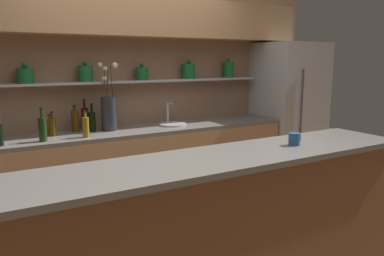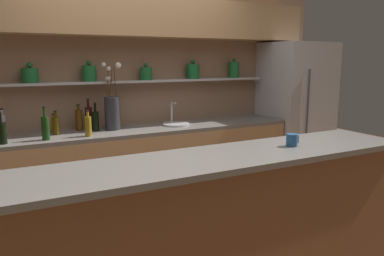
{
  "view_description": "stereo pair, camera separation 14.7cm",
  "coord_description": "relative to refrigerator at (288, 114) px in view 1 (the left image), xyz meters",
  "views": [
    {
      "loc": [
        -1.4,
        -2.44,
        1.64
      ],
      "look_at": [
        0.24,
        0.38,
        1.05
      ],
      "focal_mm": 35.0,
      "sensor_mm": 36.0,
      "label": 1
    },
    {
      "loc": [
        -1.27,
        -2.51,
        1.64
      ],
      "look_at": [
        0.24,
        0.38,
        1.05
      ],
      "focal_mm": 35.0,
      "sensor_mm": 36.0,
      "label": 2
    }
  ],
  "objects": [
    {
      "name": "coffee_mug",
      "position": [
        -1.59,
        -1.68,
        0.14
      ],
      "size": [
        0.1,
        0.08,
        0.09
      ],
      "color": "#235184",
      "rests_on": "island_counter"
    },
    {
      "name": "back_counter_unit",
      "position": [
        -2.29,
        0.04,
        -0.47
      ],
      "size": [
        3.74,
        0.62,
        0.92
      ],
      "color": "tan",
      "rests_on": "ground_plane"
    },
    {
      "name": "bottle_spirit_6",
      "position": [
        -2.75,
        0.2,
        0.11
      ],
      "size": [
        0.07,
        0.07,
        0.27
      ],
      "color": "#4C2D0C",
      "rests_on": "back_counter_unit"
    },
    {
      "name": "bottle_oil_8",
      "position": [
        -2.73,
        -0.13,
        0.09
      ],
      "size": [
        0.06,
        0.06,
        0.25
      ],
      "color": "olive",
      "rests_on": "back_counter_unit"
    },
    {
      "name": "sink_fixture",
      "position": [
        -1.72,
        0.05,
        0.01
      ],
      "size": [
        0.31,
        0.31,
        0.25
      ],
      "color": "#B7B7BC",
      "rests_on": "back_counter_unit"
    },
    {
      "name": "back_wall_unit",
      "position": [
        -2.2,
        0.33,
        0.62
      ],
      "size": [
        5.2,
        0.44,
        2.6
      ],
      "color": "#937056",
      "rests_on": "ground_plane"
    },
    {
      "name": "bottle_wine_0",
      "position": [
        -2.64,
        0.22,
        0.12
      ],
      "size": [
        0.07,
        0.07,
        0.33
      ],
      "color": "#380C0C",
      "rests_on": "back_counter_unit"
    },
    {
      "name": "bottle_wine_2",
      "position": [
        -3.11,
        -0.13,
        0.11
      ],
      "size": [
        0.07,
        0.07,
        0.31
      ],
      "color": "#193814",
      "rests_on": "back_counter_unit"
    },
    {
      "name": "bottle_oil_1",
      "position": [
        -2.99,
        0.08,
        0.09
      ],
      "size": [
        0.06,
        0.06,
        0.24
      ],
      "color": "#47380A",
      "rests_on": "back_counter_unit"
    },
    {
      "name": "island_counter",
      "position": [
        -2.2,
        -1.67,
        -0.42
      ],
      "size": [
        2.94,
        0.61,
        1.02
      ],
      "color": "brown",
      "rests_on": "ground_plane"
    },
    {
      "name": "bottle_sauce_3",
      "position": [
        -2.99,
        0.22,
        0.07
      ],
      "size": [
        0.05,
        0.05,
        0.19
      ],
      "color": "#9E4C0A",
      "rests_on": "back_counter_unit"
    },
    {
      "name": "flower_vase",
      "position": [
        -2.42,
        0.1,
        0.19
      ],
      "size": [
        0.18,
        0.16,
        0.7
      ],
      "color": "#2D2D33",
      "rests_on": "back_counter_unit"
    },
    {
      "name": "bottle_wine_5",
      "position": [
        -2.6,
        0.12,
        0.1
      ],
      "size": [
        0.07,
        0.07,
        0.29
      ],
      "color": "black",
      "rests_on": "back_counter_unit"
    },
    {
      "name": "refrigerator",
      "position": [
        0.0,
        0.0,
        0.0
      ],
      "size": [
        0.8,
        0.73,
        1.86
      ],
      "color": "#B7B7BC",
      "rests_on": "ground_plane"
    }
  ]
}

